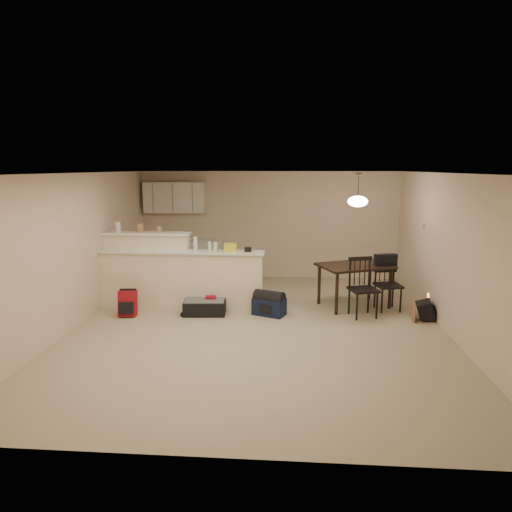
# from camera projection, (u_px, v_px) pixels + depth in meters

# --- Properties ---
(room) EXTENTS (7.00, 7.02, 2.50)m
(room) POSITION_uv_depth(u_px,v_px,m) (259.00, 252.00, 7.31)
(room) COLOR #B7A88C
(room) RESTS_ON ground
(breakfast_bar) EXTENTS (3.08, 0.58, 1.39)m
(breakfast_bar) POSITION_uv_depth(u_px,v_px,m) (169.00, 275.00, 8.52)
(breakfast_bar) COLOR #F4E3C6
(breakfast_bar) RESTS_ON ground
(upper_cabinets) EXTENTS (1.40, 0.34, 0.70)m
(upper_cabinets) POSITION_uv_depth(u_px,v_px,m) (174.00, 197.00, 10.59)
(upper_cabinets) COLOR white
(upper_cabinets) RESTS_ON room
(kitchen_counter) EXTENTS (1.80, 0.60, 0.90)m
(kitchen_counter) POSITION_uv_depth(u_px,v_px,m) (184.00, 260.00, 10.73)
(kitchen_counter) COLOR white
(kitchen_counter) RESTS_ON ground
(thermostat) EXTENTS (0.02, 0.12, 0.12)m
(thermostat) POSITION_uv_depth(u_px,v_px,m) (423.00, 226.00, 8.56)
(thermostat) COLOR beige
(thermostat) RESTS_ON room
(jar) EXTENTS (0.10, 0.10, 0.20)m
(jar) POSITION_uv_depth(u_px,v_px,m) (118.00, 227.00, 8.56)
(jar) COLOR silver
(jar) RESTS_ON breakfast_bar
(cereal_box) EXTENTS (0.10, 0.07, 0.16)m
(cereal_box) POSITION_uv_depth(u_px,v_px,m) (141.00, 228.00, 8.53)
(cereal_box) COLOR #A17353
(cereal_box) RESTS_ON breakfast_bar
(small_box) EXTENTS (0.08, 0.06, 0.12)m
(small_box) POSITION_uv_depth(u_px,v_px,m) (160.00, 229.00, 8.51)
(small_box) COLOR #A17353
(small_box) RESTS_ON breakfast_bar
(bottle_a) EXTENTS (0.07, 0.07, 0.26)m
(bottle_a) POSITION_uv_depth(u_px,v_px,m) (195.00, 244.00, 8.28)
(bottle_a) COLOR silver
(bottle_a) RESTS_ON breakfast_bar
(bottle_b) EXTENTS (0.06, 0.06, 0.18)m
(bottle_b) POSITION_uv_depth(u_px,v_px,m) (210.00, 246.00, 8.27)
(bottle_b) COLOR silver
(bottle_b) RESTS_ON breakfast_bar
(bag_lump) EXTENTS (0.22, 0.18, 0.14)m
(bag_lump) POSITION_uv_depth(u_px,v_px,m) (230.00, 248.00, 8.25)
(bag_lump) COLOR #A17353
(bag_lump) RESTS_ON breakfast_bar
(pouch) EXTENTS (0.12, 0.10, 0.08)m
(pouch) POSITION_uv_depth(u_px,v_px,m) (248.00, 249.00, 8.23)
(pouch) COLOR #A17353
(pouch) RESTS_ON breakfast_bar
(extra_item_x) EXTENTS (0.07, 0.07, 0.17)m
(extra_item_x) POSITION_uv_depth(u_px,v_px,m) (215.00, 247.00, 8.27)
(extra_item_x) COLOR silver
(extra_item_x) RESTS_ON breakfast_bar
(dining_table) EXTENTS (1.52, 1.30, 0.80)m
(dining_table) POSITION_uv_depth(u_px,v_px,m) (355.00, 270.00, 8.51)
(dining_table) COLOR black
(dining_table) RESTS_ON ground
(pendant_lamp) EXTENTS (0.36, 0.36, 0.62)m
(pendant_lamp) POSITION_uv_depth(u_px,v_px,m) (358.00, 201.00, 8.27)
(pendant_lamp) COLOR brown
(pendant_lamp) RESTS_ON room
(dining_chair_near) EXTENTS (0.55, 0.54, 1.04)m
(dining_chair_near) POSITION_uv_depth(u_px,v_px,m) (363.00, 288.00, 7.95)
(dining_chair_near) COLOR black
(dining_chair_near) RESTS_ON ground
(dining_chair_far) EXTENTS (0.51, 0.50, 1.00)m
(dining_chair_far) POSITION_uv_depth(u_px,v_px,m) (388.00, 284.00, 8.31)
(dining_chair_far) COLOR black
(dining_chair_far) RESTS_ON ground
(suitcase) EXTENTS (0.77, 0.53, 0.25)m
(suitcase) POSITION_uv_depth(u_px,v_px,m) (205.00, 307.00, 8.18)
(suitcase) COLOR black
(suitcase) RESTS_ON ground
(red_backpack) EXTENTS (0.32, 0.22, 0.45)m
(red_backpack) POSITION_uv_depth(u_px,v_px,m) (128.00, 303.00, 8.04)
(red_backpack) COLOR #A2121E
(red_backpack) RESTS_ON ground
(navy_duffel) EXTENTS (0.63, 0.50, 0.30)m
(navy_duffel) POSITION_uv_depth(u_px,v_px,m) (269.00, 307.00, 8.10)
(navy_duffel) COLOR #111A36
(navy_duffel) RESTS_ON ground
(black_daypack) EXTENTS (0.30, 0.39, 0.31)m
(black_daypack) POSITION_uv_depth(u_px,v_px,m) (425.00, 310.00, 7.88)
(black_daypack) COLOR black
(black_daypack) RESTS_ON ground
(cardboard_sheet) EXTENTS (0.05, 0.39, 0.30)m
(cardboard_sheet) POSITION_uv_depth(u_px,v_px,m) (413.00, 312.00, 7.83)
(cardboard_sheet) COLOR #A17353
(cardboard_sheet) RESTS_ON ground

